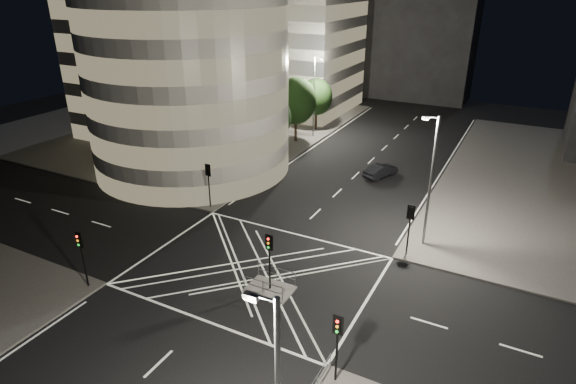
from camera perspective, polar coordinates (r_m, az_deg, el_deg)
The scene contains 22 objects.
ground at distance 34.14m, azimuth -3.84°, elevation -9.31°, with size 120.00×120.00×0.00m, color black.
sidewalk_far_left at distance 70.13m, azimuth -12.86°, elevation 8.03°, with size 42.00×42.00×0.15m, color #494744.
central_island at distance 32.19m, azimuth -2.14°, elevation -11.42°, with size 3.00×2.00×0.15m, color slate.
office_tower_curved at distance 56.28m, azimuth -12.86°, elevation 17.29°, with size 30.00×29.00×27.20m.
office_block_rear at distance 76.27m, azimuth -1.82°, elevation 18.34°, with size 24.00×16.00×22.00m, color gray.
building_far_end at distance 84.93m, azimuth 15.01°, elevation 16.71°, with size 18.00×8.00×18.00m, color black.
tree_a at distance 44.39m, azimuth -9.62°, elevation 4.59°, with size 4.11×4.11×6.42m.
tree_b at distance 48.67m, azimuth -5.50°, elevation 8.13°, with size 5.10×5.10×8.26m.
tree_c at distance 53.86m, azimuth -1.98°, elevation 8.77°, with size 4.44×4.44×6.96m.
tree_d at distance 58.83m, azimuth 0.94°, elevation 10.74°, with size 4.95×4.95×7.89m.
tree_e at distance 64.27m, azimuth 3.39°, elevation 11.19°, with size 4.20×4.20×6.75m.
traffic_signal_fl at distance 42.24m, azimuth -9.41°, elevation 1.71°, with size 0.55×0.22×4.00m.
traffic_signal_nl at distance 33.57m, azimuth -23.31°, elevation -6.25°, with size 0.55×0.22×4.00m.
traffic_signal_fr at distance 35.36m, azimuth 14.25°, elevation -3.35°, with size 0.55×0.22×4.00m.
traffic_signal_nr at distance 24.35m, azimuth 5.88°, elevation -16.66°, with size 0.55×0.22×4.00m.
traffic_signal_island at distance 30.63m, azimuth -2.22°, elevation -7.09°, with size 0.55×0.22×4.00m.
street_lamp_left_near at distance 45.69m, azimuth -6.41°, elevation 7.11°, with size 1.25×0.25×10.00m.
street_lamp_left_far at distance 60.94m, azimuth 3.15°, elevation 11.52°, with size 1.25×0.25×10.00m.
street_lamp_right_far at distance 36.16m, azimuth 16.51°, elevation 1.60°, with size 1.25×0.25×10.00m.
railing_island_south at distance 31.20m, azimuth -2.99°, elevation -11.33°, with size 2.80×0.06×1.10m, color slate.
railing_island_north at distance 32.48m, azimuth -1.37°, elevation -9.71°, with size 2.80×0.06×1.10m, color slate.
sedan at distance 50.25m, azimuth 10.92°, elevation 2.52°, with size 1.40×4.03×1.33m, color black.
Camera 1 is at (15.18, -24.16, 18.76)m, focal length 30.00 mm.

